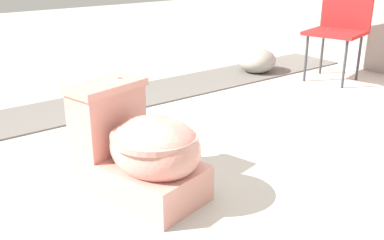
% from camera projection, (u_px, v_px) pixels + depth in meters
% --- Properties ---
extents(ground_plane, '(14.00, 14.00, 0.00)m').
position_uv_depth(ground_plane, '(143.00, 173.00, 2.31)').
color(ground_plane, '#B7B2A8').
extents(gravel_strip, '(0.56, 8.00, 0.01)m').
position_uv_depth(gravel_strip, '(121.00, 99.00, 3.45)').
color(gravel_strip, '#605B56').
rests_on(gravel_strip, ground).
extents(toilet, '(0.70, 0.51, 0.52)m').
position_uv_depth(toilet, '(140.00, 150.00, 2.05)').
color(toilet, tan).
rests_on(toilet, ground).
extents(folding_chair_left, '(0.54, 0.54, 0.83)m').
position_uv_depth(folding_chair_left, '(341.00, 20.00, 3.86)').
color(folding_chair_left, red).
rests_on(folding_chair_left, ground).
extents(boulder_near, '(0.49, 0.50, 0.23)m').
position_uv_depth(boulder_near, '(257.00, 60.00, 4.18)').
color(boulder_near, gray).
rests_on(boulder_near, ground).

